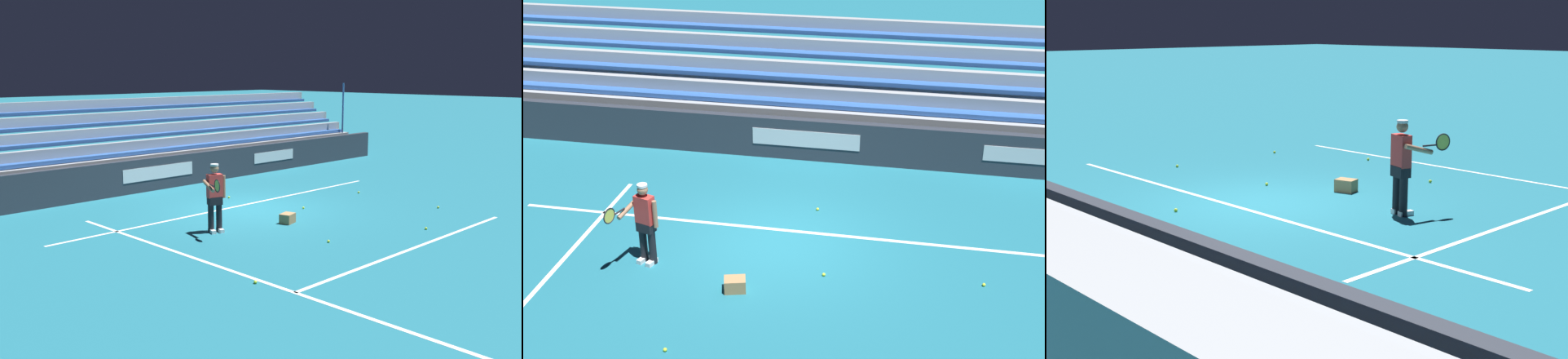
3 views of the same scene
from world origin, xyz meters
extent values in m
plane|color=#1E6B7F|center=(0.00, 0.00, 0.00)|extent=(160.00, 160.00, 0.00)
cube|color=white|center=(0.00, -0.50, 0.00)|extent=(12.00, 0.10, 0.01)
cube|color=white|center=(4.11, 4.00, 0.00)|extent=(0.10, 12.00, 0.01)
cube|color=white|center=(0.00, 5.50, 0.00)|extent=(8.22, 0.10, 0.01)
cube|color=silver|center=(0.17, -4.22, 0.61)|extent=(2.80, 0.01, 0.44)
cylinder|color=black|center=(2.28, 1.29, 0.44)|extent=(0.15, 0.15, 0.88)
cylinder|color=black|center=(2.49, 1.23, 0.44)|extent=(0.15, 0.15, 0.88)
cube|color=white|center=(2.30, 1.35, 0.04)|extent=(0.19, 0.30, 0.09)
cube|color=white|center=(2.51, 1.29, 0.04)|extent=(0.19, 0.30, 0.09)
cube|color=black|center=(2.39, 1.26, 0.80)|extent=(0.39, 0.31, 0.20)
cube|color=red|center=(2.39, 1.26, 1.17)|extent=(0.41, 0.31, 0.58)
sphere|color=#A37556|center=(2.39, 1.27, 1.60)|extent=(0.21, 0.21, 0.21)
cylinder|color=white|center=(2.39, 1.27, 1.69)|extent=(0.20, 0.20, 0.05)
cylinder|color=#A37556|center=(2.15, 1.33, 1.13)|extent=(0.09, 0.09, 0.56)
cylinder|color=#A37556|center=(2.68, 1.38, 1.22)|extent=(0.26, 0.58, 0.24)
cylinder|color=black|center=(2.75, 1.61, 1.27)|extent=(0.12, 0.30, 0.03)
torus|color=black|center=(2.83, 1.88, 1.31)|extent=(0.11, 0.31, 0.31)
cylinder|color=#D6D14C|center=(2.83, 1.88, 1.31)|extent=(0.08, 0.26, 0.27)
cube|color=#A87F51|center=(0.45, 1.92, 0.13)|extent=(0.47, 0.40, 0.26)
sphere|color=#CCE533|center=(-1.11, 1.11, 0.03)|extent=(0.07, 0.07, 0.07)
sphere|color=#CCE533|center=(-0.58, -1.54, 0.03)|extent=(0.07, 0.07, 0.07)
sphere|color=#CCE533|center=(-3.97, 3.83, 0.03)|extent=(0.07, 0.07, 0.07)
sphere|color=#CCE533|center=(1.13, 3.86, 0.03)|extent=(0.07, 0.07, 0.07)
sphere|color=#CCE533|center=(-4.13, 0.86, 0.03)|extent=(0.07, 0.07, 0.07)
sphere|color=#CCE533|center=(-1.55, 4.84, 0.03)|extent=(0.07, 0.07, 0.07)
camera|label=1|loc=(11.93, 12.52, 3.95)|focal=42.00mm
camera|label=2|loc=(-2.68, 12.87, 7.71)|focal=50.00mm
camera|label=3|loc=(10.39, -8.69, 3.36)|focal=50.00mm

